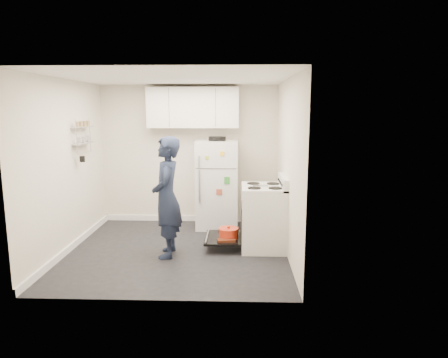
{
  "coord_description": "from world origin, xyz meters",
  "views": [
    {
      "loc": [
        0.88,
        -5.66,
        2.06
      ],
      "look_at": [
        0.68,
        0.17,
        1.05
      ],
      "focal_mm": 32.0,
      "sensor_mm": 36.0,
      "label": 1
    }
  ],
  "objects_px": {
    "electric_range": "(263,218)",
    "refrigerator": "(217,184)",
    "open_oven_door": "(226,235)",
    "person": "(167,197)"
  },
  "relations": [
    {
      "from": "open_oven_door",
      "to": "person",
      "type": "distance_m",
      "value": 1.11
    },
    {
      "from": "electric_range",
      "to": "person",
      "type": "distance_m",
      "value": 1.47
    },
    {
      "from": "electric_range",
      "to": "refrigerator",
      "type": "bearing_deg",
      "value": 123.79
    },
    {
      "from": "refrigerator",
      "to": "open_oven_door",
      "type": "bearing_deg",
      "value": -80.73
    },
    {
      "from": "refrigerator",
      "to": "person",
      "type": "height_order",
      "value": "person"
    },
    {
      "from": "electric_range",
      "to": "refrigerator",
      "type": "xyz_separation_m",
      "value": [
        -0.74,
        1.1,
        0.31
      ]
    },
    {
      "from": "open_oven_door",
      "to": "refrigerator",
      "type": "xyz_separation_m",
      "value": [
        -0.18,
        1.12,
        0.58
      ]
    },
    {
      "from": "electric_range",
      "to": "refrigerator",
      "type": "distance_m",
      "value": 1.36
    },
    {
      "from": "open_oven_door",
      "to": "person",
      "type": "height_order",
      "value": "person"
    },
    {
      "from": "refrigerator",
      "to": "person",
      "type": "distance_m",
      "value": 1.6
    }
  ]
}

